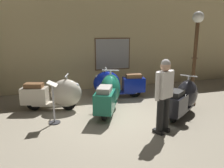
{
  "coord_description": "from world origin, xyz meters",
  "views": [
    {
      "loc": [
        -1.83,
        -4.83,
        2.19
      ],
      "look_at": [
        0.12,
        1.16,
        0.69
      ],
      "focal_mm": 35.27,
      "sensor_mm": 36.0,
      "label": 1
    }
  ],
  "objects_px": {
    "scooter_1": "(109,93)",
    "scooter_3": "(184,98)",
    "lamppost": "(195,50)",
    "scooter_2": "(115,84)",
    "info_stanchion": "(54,106)",
    "scooter_0": "(57,94)",
    "visitor_0": "(164,91)"
  },
  "relations": [
    {
      "from": "scooter_3",
      "to": "info_stanchion",
      "type": "relative_size",
      "value": 1.57
    },
    {
      "from": "scooter_0",
      "to": "lamppost",
      "type": "height_order",
      "value": "lamppost"
    },
    {
      "from": "scooter_2",
      "to": "info_stanchion",
      "type": "distance_m",
      "value": 2.61
    },
    {
      "from": "scooter_1",
      "to": "lamppost",
      "type": "relative_size",
      "value": 0.68
    },
    {
      "from": "lamppost",
      "to": "visitor_0",
      "type": "bearing_deg",
      "value": -142.04
    },
    {
      "from": "scooter_3",
      "to": "lamppost",
      "type": "distance_m",
      "value": 1.56
    },
    {
      "from": "scooter_1",
      "to": "lamppost",
      "type": "xyz_separation_m",
      "value": [
        2.59,
        -0.26,
        1.15
      ]
    },
    {
      "from": "scooter_2",
      "to": "lamppost",
      "type": "xyz_separation_m",
      "value": [
        2.04,
        -1.35,
        1.18
      ]
    },
    {
      "from": "lamppost",
      "to": "info_stanchion",
      "type": "distance_m",
      "value": 4.31
    },
    {
      "from": "scooter_2",
      "to": "scooter_3",
      "type": "relative_size",
      "value": 1.08
    },
    {
      "from": "scooter_3",
      "to": "visitor_0",
      "type": "bearing_deg",
      "value": -179.97
    },
    {
      "from": "scooter_3",
      "to": "visitor_0",
      "type": "xyz_separation_m",
      "value": [
        -1.12,
        -0.81,
        0.48
      ]
    },
    {
      "from": "scooter_3",
      "to": "lamppost",
      "type": "xyz_separation_m",
      "value": [
        0.77,
        0.66,
        1.19
      ]
    },
    {
      "from": "scooter_0",
      "to": "info_stanchion",
      "type": "relative_size",
      "value": 1.66
    },
    {
      "from": "scooter_1",
      "to": "scooter_3",
      "type": "relative_size",
      "value": 1.14
    },
    {
      "from": "info_stanchion",
      "to": "scooter_1",
      "type": "bearing_deg",
      "value": 16.54
    },
    {
      "from": "scooter_0",
      "to": "info_stanchion",
      "type": "height_order",
      "value": "info_stanchion"
    },
    {
      "from": "scooter_0",
      "to": "scooter_2",
      "type": "xyz_separation_m",
      "value": [
        1.95,
        0.61,
        0.01
      ]
    },
    {
      "from": "info_stanchion",
      "to": "scooter_0",
      "type": "bearing_deg",
      "value": 81.34
    },
    {
      "from": "scooter_0",
      "to": "lamppost",
      "type": "xyz_separation_m",
      "value": [
        3.99,
        -0.73,
        1.19
      ]
    },
    {
      "from": "scooter_1",
      "to": "lamppost",
      "type": "distance_m",
      "value": 2.84
    },
    {
      "from": "scooter_3",
      "to": "visitor_0",
      "type": "relative_size",
      "value": 1.0
    },
    {
      "from": "scooter_1",
      "to": "scooter_2",
      "type": "xyz_separation_m",
      "value": [
        0.55,
        1.09,
        -0.03
      ]
    },
    {
      "from": "scooter_0",
      "to": "scooter_2",
      "type": "height_order",
      "value": "scooter_2"
    },
    {
      "from": "lamppost",
      "to": "scooter_1",
      "type": "bearing_deg",
      "value": 174.3
    },
    {
      "from": "scooter_0",
      "to": "scooter_3",
      "type": "height_order",
      "value": "scooter_3"
    },
    {
      "from": "visitor_0",
      "to": "scooter_2",
      "type": "bearing_deg",
      "value": -19.25
    },
    {
      "from": "scooter_0",
      "to": "scooter_3",
      "type": "relative_size",
      "value": 1.06
    },
    {
      "from": "scooter_2",
      "to": "visitor_0",
      "type": "height_order",
      "value": "visitor_0"
    },
    {
      "from": "scooter_1",
      "to": "scooter_3",
      "type": "height_order",
      "value": "scooter_1"
    },
    {
      "from": "scooter_2",
      "to": "info_stanchion",
      "type": "bearing_deg",
      "value": 47.02
    },
    {
      "from": "scooter_1",
      "to": "visitor_0",
      "type": "bearing_deg",
      "value": -131.8
    }
  ]
}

